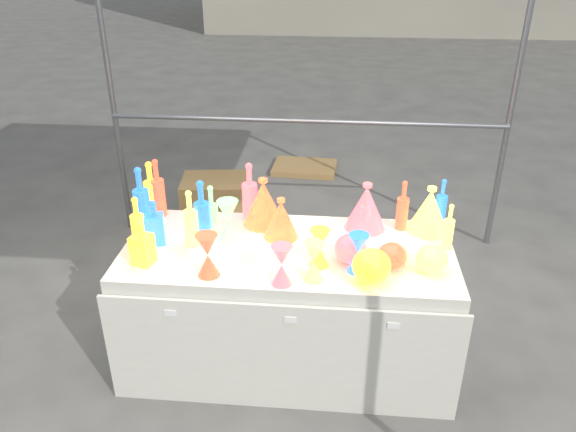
# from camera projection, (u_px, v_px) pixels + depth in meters

# --- Properties ---
(ground) EXTENTS (80.00, 80.00, 0.00)m
(ground) POSITION_uv_depth(u_px,v_px,m) (288.00, 355.00, 3.40)
(ground) COLOR slate
(ground) RESTS_ON ground
(display_table) EXTENTS (1.84, 0.83, 0.75)m
(display_table) POSITION_uv_depth(u_px,v_px,m) (288.00, 306.00, 3.22)
(display_table) COLOR silver
(display_table) RESTS_ON ground
(cardboard_box_closed) EXTENTS (0.62, 0.48, 0.42)m
(cardboard_box_closed) POSITION_uv_depth(u_px,v_px,m) (218.00, 202.00, 4.80)
(cardboard_box_closed) COLOR #A57E4A
(cardboard_box_closed) RESTS_ON ground
(cardboard_box_flat) EXTENTS (0.69, 0.51, 0.06)m
(cardboard_box_flat) POSITION_uv_depth(u_px,v_px,m) (305.00, 168.00, 5.96)
(cardboard_box_flat) COLOR #A57E4A
(cardboard_box_flat) RESTS_ON ground
(bottle_0) EXTENTS (0.09, 0.09, 0.34)m
(bottle_0) POSITION_uv_depth(u_px,v_px,m) (151.00, 188.00, 3.34)
(bottle_0) COLOR red
(bottle_0) RESTS_ON display_table
(bottle_1) EXTENTS (0.10, 0.10, 0.38)m
(bottle_1) POSITION_uv_depth(u_px,v_px,m) (141.00, 198.00, 3.17)
(bottle_1) COLOR #177E3B
(bottle_1) RESTS_ON display_table
(bottle_2) EXTENTS (0.10, 0.10, 0.36)m
(bottle_2) POSITION_uv_depth(u_px,v_px,m) (158.00, 188.00, 3.33)
(bottle_2) COLOR orange
(bottle_2) RESTS_ON display_table
(bottle_3) EXTENTS (0.11, 0.11, 0.35)m
(bottle_3) POSITION_uv_depth(u_px,v_px,m) (250.00, 191.00, 3.30)
(bottle_3) COLOR #221DAE
(bottle_3) RESTS_ON display_table
(bottle_4) EXTENTS (0.09, 0.09, 0.33)m
(bottle_4) POSITION_uv_depth(u_px,v_px,m) (190.00, 218.00, 3.01)
(bottle_4) COLOR #137079
(bottle_4) RESTS_ON display_table
(bottle_5) EXTENTS (0.09, 0.09, 0.32)m
(bottle_5) POSITION_uv_depth(u_px,v_px,m) (212.00, 212.00, 3.09)
(bottle_5) COLOR #C026B9
(bottle_5) RESTS_ON display_table
(bottle_6) EXTENTS (0.08, 0.08, 0.29)m
(bottle_6) POSITION_uv_depth(u_px,v_px,m) (137.00, 222.00, 3.02)
(bottle_6) COLOR red
(bottle_6) RESTS_ON display_table
(bottle_7) EXTENTS (0.10, 0.10, 0.37)m
(bottle_7) POSITION_uv_depth(u_px,v_px,m) (202.00, 211.00, 3.05)
(bottle_7) COLOR #177E3B
(bottle_7) RESTS_ON display_table
(decanter_0) EXTENTS (0.12, 0.12, 0.25)m
(decanter_0) POSITION_uv_depth(u_px,v_px,m) (142.00, 242.00, 2.87)
(decanter_0) COLOR red
(decanter_0) RESTS_ON display_table
(decanter_2) EXTENTS (0.13, 0.13, 0.26)m
(decanter_2) POSITION_uv_depth(u_px,v_px,m) (154.00, 222.00, 3.06)
(decanter_2) COLOR #177E3B
(decanter_2) RESTS_ON display_table
(hourglass_0) EXTENTS (0.13, 0.13, 0.23)m
(hourglass_0) POSITION_uv_depth(u_px,v_px,m) (208.00, 255.00, 2.77)
(hourglass_0) COLOR orange
(hourglass_0) RESTS_ON display_table
(hourglass_1) EXTENTS (0.14, 0.14, 0.21)m
(hourglass_1) POSITION_uv_depth(u_px,v_px,m) (282.00, 265.00, 2.71)
(hourglass_1) COLOR #221DAE
(hourglass_1) RESTS_ON display_table
(hourglass_2) EXTENTS (0.14, 0.14, 0.21)m
(hourglass_2) POSITION_uv_depth(u_px,v_px,m) (313.00, 261.00, 2.74)
(hourglass_2) COLOR #137079
(hourglass_2) RESTS_ON display_table
(hourglass_3) EXTENTS (0.15, 0.15, 0.24)m
(hourglass_3) POSITION_uv_depth(u_px,v_px,m) (228.00, 221.00, 3.09)
(hourglass_3) COLOR #C026B9
(hourglass_3) RESTS_ON display_table
(hourglass_4) EXTENTS (0.14, 0.14, 0.21)m
(hourglass_4) POSITION_uv_depth(u_px,v_px,m) (319.00, 248.00, 2.86)
(hourglass_4) COLOR red
(hourglass_4) RESTS_ON display_table
(hourglass_5) EXTENTS (0.13, 0.13, 0.21)m
(hourglass_5) POSITION_uv_depth(u_px,v_px,m) (358.00, 253.00, 2.81)
(hourglass_5) COLOR #177E3B
(hourglass_5) RESTS_ON display_table
(globe_0) EXTENTS (0.19, 0.19, 0.15)m
(globe_0) POSITION_uv_depth(u_px,v_px,m) (371.00, 268.00, 2.74)
(globe_0) COLOR red
(globe_0) RESTS_ON display_table
(globe_1) EXTENTS (0.21, 0.21, 0.13)m
(globe_1) POSITION_uv_depth(u_px,v_px,m) (432.00, 260.00, 2.82)
(globe_1) COLOR #137079
(globe_1) RESTS_ON display_table
(globe_2) EXTENTS (0.20, 0.20, 0.12)m
(globe_2) POSITION_uv_depth(u_px,v_px,m) (392.00, 257.00, 2.86)
(globe_2) COLOR orange
(globe_2) RESTS_ON display_table
(globe_3) EXTENTS (0.18, 0.18, 0.14)m
(globe_3) POSITION_uv_depth(u_px,v_px,m) (350.00, 250.00, 2.91)
(globe_3) COLOR #221DAE
(globe_3) RESTS_ON display_table
(lampshade_0) EXTENTS (0.23, 0.23, 0.24)m
(lampshade_0) POSITION_uv_depth(u_px,v_px,m) (281.00, 218.00, 3.12)
(lampshade_0) COLOR yellow
(lampshade_0) RESTS_ON display_table
(lampshade_1) EXTENTS (0.28, 0.28, 0.29)m
(lampshade_1) POSITION_uv_depth(u_px,v_px,m) (263.00, 201.00, 3.25)
(lampshade_1) COLOR yellow
(lampshade_1) RESTS_ON display_table
(lampshade_2) EXTENTS (0.31, 0.31, 0.28)m
(lampshade_2) POSITION_uv_depth(u_px,v_px,m) (366.00, 206.00, 3.20)
(lampshade_2) COLOR #221DAE
(lampshade_2) RESTS_ON display_table
(lampshade_3) EXTENTS (0.28, 0.28, 0.28)m
(lampshade_3) POSITION_uv_depth(u_px,v_px,m) (430.00, 209.00, 3.17)
(lampshade_3) COLOR #137079
(lampshade_3) RESTS_ON display_table
(bottle_8) EXTENTS (0.08, 0.08, 0.29)m
(bottle_8) POSITION_uv_depth(u_px,v_px,m) (441.00, 202.00, 3.24)
(bottle_8) COLOR #177E3B
(bottle_8) RESTS_ON display_table
(bottle_9) EXTENTS (0.08, 0.08, 0.30)m
(bottle_9) POSITION_uv_depth(u_px,v_px,m) (403.00, 205.00, 3.19)
(bottle_9) COLOR orange
(bottle_9) RESTS_ON display_table
(bottle_10) EXTENTS (0.08, 0.08, 0.27)m
(bottle_10) POSITION_uv_depth(u_px,v_px,m) (365.00, 212.00, 3.15)
(bottle_10) COLOR #221DAE
(bottle_10) RESTS_ON display_table
(bottle_11) EXTENTS (0.06, 0.06, 0.26)m
(bottle_11) POSITION_uv_depth(u_px,v_px,m) (449.00, 226.00, 3.00)
(bottle_11) COLOR #137079
(bottle_11) RESTS_ON display_table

